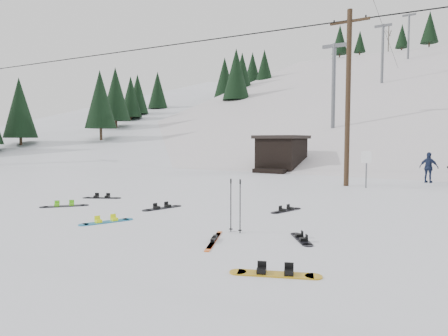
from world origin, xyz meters
The scene contains 21 objects.
ground centered at (0.00, 0.00, 0.00)m, with size 200.00×200.00×0.00m, color white.
ski_slope centered at (0.00, 55.00, -12.00)m, with size 60.00×75.00×45.00m, color silver.
ridge_left centered at (-36.00, 48.00, -11.00)m, with size 34.00×85.00×38.00m, color white.
treeline_left centered at (-34.00, 40.00, 0.00)m, with size 20.00×64.00×10.00m, color black, non-canonical shape.
treeline_crest centered at (0.00, 86.00, 0.00)m, with size 50.00×6.00×10.00m, color black, non-canonical shape.
utility_pole centered at (2.00, 14.00, 4.68)m, with size 2.00×0.26×9.00m.
trail_sign centered at (3.10, 13.58, 1.27)m, with size 0.50×0.09×1.85m.
lift_hut centered at (-5.00, 20.94, 1.36)m, with size 3.40×4.10×2.75m.
lift_tower_near centered at (-4.00, 30.00, 7.86)m, with size 2.20×0.36×8.00m.
lift_tower_mid centered at (-4.00, 50.00, 14.36)m, with size 2.20×0.36×8.00m.
lift_tower_far centered at (-4.00, 70.00, 20.86)m, with size 2.20×0.36×8.00m.
hero_snowboard centered at (-1.08, 0.87, 0.03)m, with size 0.75×1.52×0.11m.
hero_skis centered at (2.75, 0.82, 0.03)m, with size 0.90×1.75×0.10m.
ski_poles centered at (2.70, 1.87, 0.71)m, with size 0.38×0.10×1.39m.
board_scatter_a centered at (-5.08, 4.02, 0.03)m, with size 1.46×0.93×0.11m.
board_scatter_b centered at (-1.33, 3.53, 0.03)m, with size 0.57×1.59×0.11m.
board_scatter_c centered at (-4.56, 1.91, 0.03)m, with size 1.15×1.38×0.12m.
board_scatter_d centered at (4.43, 2.08, 0.02)m, with size 0.92×1.11×0.09m.
board_scatter_e centered at (5.01, -0.54, 0.03)m, with size 1.53×0.83×0.11m.
board_scatter_f centered at (2.49, 5.46, 0.03)m, with size 0.53×1.48×0.11m.
skier_navy centered at (5.41, 18.01, 0.86)m, with size 1.00×0.42×1.71m, color #1B2543.
Camera 1 is at (8.04, -6.79, 2.38)m, focal length 32.00 mm.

